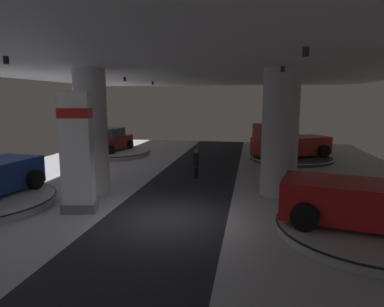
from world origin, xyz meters
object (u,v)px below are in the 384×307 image
object	(u,v)px
column_left	(92,132)
pickup_truck_far_right	(287,143)
display_platform_far_right	(290,158)
display_platform_far_left	(110,152)
display_car_far_left	(110,141)
display_platform_deep_right	(286,147)
display_car_deep_right	(286,137)
column_right	(280,133)
pickup_truck_near_right	(384,198)
brand_sign_pylon	(77,152)
visitor_walking_near	(196,162)
display_platform_near_right	(369,230)

from	to	relation	value
column_left	pickup_truck_far_right	size ratio (longest dim) A/B	0.98
display_platform_far_right	display_platform_far_left	distance (m)	13.35
pickup_truck_far_right	display_car_far_left	bearing A→B (deg)	179.95
display_platform_deep_right	display_car_deep_right	distance (m)	0.91
column_right	display_platform_far_left	xyz separation A→B (m)	(-11.85, 8.69, -2.58)
column_left	display_platform_far_right	xyz separation A→B (m)	(9.70, 10.05, -2.61)
column_right	display_car_far_left	size ratio (longest dim) A/B	1.25
pickup_truck_near_right	display_platform_deep_right	size ratio (longest dim) A/B	1.13
display_car_far_left	display_platform_far_right	bearing A→B (deg)	0.66
brand_sign_pylon	pickup_truck_far_right	distance (m)	15.25
display_platform_far_left	display_platform_deep_right	distance (m)	14.50
column_right	display_car_far_left	distance (m)	14.80
display_platform_far_right	display_platform_far_left	size ratio (longest dim) A/B	0.93
display_platform_far_right	display_car_far_left	world-z (taller)	display_car_far_left
display_platform_deep_right	display_platform_far_left	bearing A→B (deg)	-158.68
brand_sign_pylon	display_car_deep_right	bearing A→B (deg)	62.64
display_platform_far_right	pickup_truck_near_right	world-z (taller)	pickup_truck_near_right
visitor_walking_near	display_platform_deep_right	bearing A→B (deg)	63.86
pickup_truck_near_right	display_car_deep_right	xyz separation A→B (m)	(-1.14, 18.15, -0.15)
pickup_truck_far_right	visitor_walking_near	bearing A→B (deg)	-129.51
column_left	column_right	distance (m)	8.29
display_platform_near_right	display_car_far_left	bearing A→B (deg)	138.08
pickup_truck_far_right	display_car_deep_right	distance (m)	5.24
display_platform_near_right	display_car_deep_right	world-z (taller)	display_car_deep_right
display_car_far_left	display_platform_near_right	distance (m)	19.29
display_platform_far_right	pickup_truck_near_right	distance (m)	13.21
display_platform_far_right	visitor_walking_near	bearing A→B (deg)	-130.22
display_platform_far_right	display_platform_near_right	bearing A→B (deg)	-85.65
pickup_truck_far_right	visitor_walking_near	xyz separation A→B (m)	(-5.30, -6.42, -0.28)
display_platform_far_right	display_platform_deep_right	xyz separation A→B (m)	(0.16, 5.09, 0.03)
display_car_deep_right	brand_sign_pylon	bearing A→B (deg)	-117.36
column_left	display_platform_far_left	size ratio (longest dim) A/B	0.90
display_platform_deep_right	pickup_truck_far_right	bearing A→B (deg)	-94.71
brand_sign_pylon	display_platform_far_left	size ratio (longest dim) A/B	0.73
column_left	pickup_truck_near_right	world-z (taller)	column_left
display_platform_near_right	pickup_truck_near_right	distance (m)	1.12
display_car_far_left	display_platform_deep_right	size ratio (longest dim) A/B	0.88
column_left	brand_sign_pylon	xyz separation A→B (m)	(0.71, -2.59, -0.46)
pickup_truck_far_right	display_car_deep_right	xyz separation A→B (m)	(0.44, 5.22, -0.11)
brand_sign_pylon	pickup_truck_far_right	size ratio (longest dim) A/B	0.79
display_car_far_left	display_car_deep_right	distance (m)	14.48
display_car_deep_right	pickup_truck_far_right	bearing A→B (deg)	-94.77
column_left	column_right	size ratio (longest dim) A/B	1.00
display_car_far_left	display_platform_deep_right	xyz separation A→B (m)	(13.50, 5.24, -0.90)
brand_sign_pylon	pickup_truck_near_right	world-z (taller)	brand_sign_pylon
pickup_truck_near_right	column_left	bearing A→B (deg)	164.50
column_right	pickup_truck_far_right	world-z (taller)	column_right
pickup_truck_far_right	brand_sign_pylon	bearing A→B (deg)	-124.96
display_car_deep_right	display_platform_near_right	bearing A→B (deg)	-87.37
column_right	display_platform_deep_right	size ratio (longest dim) A/B	1.10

